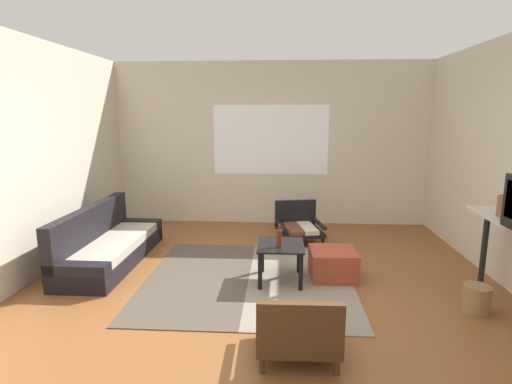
{
  "coord_description": "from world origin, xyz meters",
  "views": [
    {
      "loc": [
        0.17,
        -3.74,
        1.85
      ],
      "look_at": [
        -0.12,
        0.92,
        0.94
      ],
      "focal_mm": 28.18,
      "sensor_mm": 36.0,
      "label": 1
    }
  ],
  "objects_px": {
    "armchair_by_window": "(298,224)",
    "coffee_table": "(281,252)",
    "glass_bottle": "(279,238)",
    "clay_vase": "(512,205)",
    "armchair_striped_foreground": "(298,332)",
    "wicker_basket": "(476,299)",
    "ottoman_orange": "(333,264)",
    "couch": "(108,245)"
  },
  "relations": [
    {
      "from": "clay_vase",
      "to": "glass_bottle",
      "type": "xyz_separation_m",
      "value": [
        -2.19,
        0.36,
        -0.47
      ]
    },
    {
      "from": "armchair_by_window",
      "to": "armchair_striped_foreground",
      "type": "distance_m",
      "value": 2.96
    },
    {
      "from": "armchair_by_window",
      "to": "glass_bottle",
      "type": "bearing_deg",
      "value": -100.1
    },
    {
      "from": "ottoman_orange",
      "to": "clay_vase",
      "type": "relative_size",
      "value": 1.57
    },
    {
      "from": "clay_vase",
      "to": "wicker_basket",
      "type": "height_order",
      "value": "clay_vase"
    },
    {
      "from": "glass_bottle",
      "to": "wicker_basket",
      "type": "distance_m",
      "value": 1.99
    },
    {
      "from": "ottoman_orange",
      "to": "clay_vase",
      "type": "distance_m",
      "value": 1.87
    },
    {
      "from": "coffee_table",
      "to": "glass_bottle",
      "type": "height_order",
      "value": "glass_bottle"
    },
    {
      "from": "glass_bottle",
      "to": "coffee_table",
      "type": "bearing_deg",
      "value": 75.81
    },
    {
      "from": "armchair_striped_foreground",
      "to": "couch",
      "type": "bearing_deg",
      "value": 140.13
    },
    {
      "from": "armchair_by_window",
      "to": "glass_bottle",
      "type": "distance_m",
      "value": 1.6
    },
    {
      "from": "couch",
      "to": "armchair_by_window",
      "type": "distance_m",
      "value": 2.65
    },
    {
      "from": "coffee_table",
      "to": "wicker_basket",
      "type": "relative_size",
      "value": 2.15
    },
    {
      "from": "coffee_table",
      "to": "armchair_striped_foreground",
      "type": "height_order",
      "value": "armchair_striped_foreground"
    },
    {
      "from": "couch",
      "to": "armchair_by_window",
      "type": "bearing_deg",
      "value": 22.64
    },
    {
      "from": "glass_bottle",
      "to": "wicker_basket",
      "type": "height_order",
      "value": "glass_bottle"
    },
    {
      "from": "coffee_table",
      "to": "ottoman_orange",
      "type": "xyz_separation_m",
      "value": [
        0.6,
        0.14,
        -0.18
      ]
    },
    {
      "from": "couch",
      "to": "ottoman_orange",
      "type": "distance_m",
      "value": 2.8
    },
    {
      "from": "clay_vase",
      "to": "glass_bottle",
      "type": "distance_m",
      "value": 2.27
    },
    {
      "from": "armchair_by_window",
      "to": "ottoman_orange",
      "type": "xyz_separation_m",
      "value": [
        0.34,
        -1.34,
        -0.09
      ]
    },
    {
      "from": "couch",
      "to": "glass_bottle",
      "type": "xyz_separation_m",
      "value": [
        2.17,
        -0.54,
        0.31
      ]
    },
    {
      "from": "couch",
      "to": "glass_bottle",
      "type": "relative_size",
      "value": 7.94
    },
    {
      "from": "coffee_table",
      "to": "armchair_by_window",
      "type": "bearing_deg",
      "value": 80.1
    },
    {
      "from": "armchair_striped_foreground",
      "to": "wicker_basket",
      "type": "distance_m",
      "value": 1.92
    },
    {
      "from": "armchair_by_window",
      "to": "coffee_table",
      "type": "bearing_deg",
      "value": -99.9
    },
    {
      "from": "coffee_table",
      "to": "glass_bottle",
      "type": "bearing_deg",
      "value": -104.19
    },
    {
      "from": "armchair_striped_foreground",
      "to": "clay_vase",
      "type": "height_order",
      "value": "clay_vase"
    },
    {
      "from": "glass_bottle",
      "to": "armchair_striped_foreground",
      "type": "bearing_deg",
      "value": -83.66
    },
    {
      "from": "ottoman_orange",
      "to": "armchair_striped_foreground",
      "type": "bearing_deg",
      "value": -105.85
    },
    {
      "from": "couch",
      "to": "coffee_table",
      "type": "height_order",
      "value": "couch"
    },
    {
      "from": "armchair_striped_foreground",
      "to": "clay_vase",
      "type": "relative_size",
      "value": 1.95
    },
    {
      "from": "coffee_table",
      "to": "clay_vase",
      "type": "relative_size",
      "value": 1.74
    },
    {
      "from": "armchair_striped_foreground",
      "to": "glass_bottle",
      "type": "relative_size",
      "value": 2.57
    },
    {
      "from": "armchair_by_window",
      "to": "armchair_striped_foreground",
      "type": "bearing_deg",
      "value": -92.34
    },
    {
      "from": "armchair_striped_foreground",
      "to": "glass_bottle",
      "type": "height_order",
      "value": "glass_bottle"
    },
    {
      "from": "clay_vase",
      "to": "wicker_basket",
      "type": "distance_m",
      "value": 0.94
    },
    {
      "from": "couch",
      "to": "ottoman_orange",
      "type": "height_order",
      "value": "couch"
    },
    {
      "from": "coffee_table",
      "to": "clay_vase",
      "type": "xyz_separation_m",
      "value": [
        2.17,
        -0.43,
        0.66
      ]
    },
    {
      "from": "armchair_by_window",
      "to": "couch",
      "type": "bearing_deg",
      "value": -157.36
    },
    {
      "from": "glass_bottle",
      "to": "wicker_basket",
      "type": "relative_size",
      "value": 0.94
    },
    {
      "from": "coffee_table",
      "to": "clay_vase",
      "type": "height_order",
      "value": "clay_vase"
    },
    {
      "from": "armchair_by_window",
      "to": "ottoman_orange",
      "type": "bearing_deg",
      "value": -75.92
    }
  ]
}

